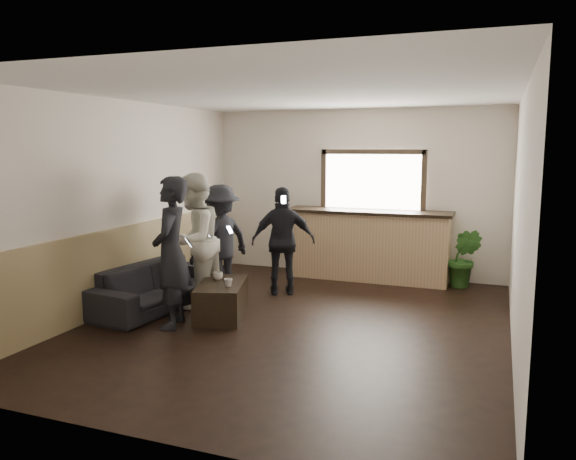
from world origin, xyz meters
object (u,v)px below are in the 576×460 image
at_px(coffee_table, 221,300).
at_px(cup_b, 228,282).
at_px(potted_plant, 464,258).
at_px(person_d, 283,241).
at_px(sofa, 158,286).
at_px(person_a, 171,253).
at_px(bar_counter, 368,241).
at_px(cup_a, 218,276).
at_px(person_b, 194,241).
at_px(person_c, 220,240).

height_order(coffee_table, cup_b, cup_b).
distance_m(potted_plant, person_d, 2.84).
height_order(sofa, person_a, person_a).
bearing_deg(sofa, person_a, -128.26).
height_order(bar_counter, cup_a, bar_counter).
distance_m(person_a, person_b, 0.88).
distance_m(coffee_table, person_d, 1.50).
distance_m(cup_a, cup_b, 0.40).
distance_m(sofa, potted_plant, 4.63).
bearing_deg(sofa, cup_b, -92.97).
bearing_deg(bar_counter, person_b, -127.06).
bearing_deg(person_c, bar_counter, 154.17).
height_order(bar_counter, person_a, bar_counter).
bearing_deg(bar_counter, coffee_table, -115.14).
bearing_deg(potted_plant, bar_counter, 178.28).
bearing_deg(cup_a, bar_counter, 61.38).
bearing_deg(person_b, cup_b, 57.61).
distance_m(person_a, person_d, 2.03).
bearing_deg(person_c, person_b, 21.47).
bearing_deg(cup_a, person_d, 68.83).
xyz_separation_m(bar_counter, cup_b, (-1.12, -2.87, -0.15)).
bearing_deg(person_b, coffee_table, 59.65).
xyz_separation_m(cup_b, person_d, (0.17, 1.47, 0.30)).
relative_size(person_b, person_d, 1.15).
relative_size(coffee_table, person_a, 0.55).
distance_m(coffee_table, cup_b, 0.34).
bearing_deg(potted_plant, sofa, -145.60).
height_order(bar_counter, person_c, bar_counter).
bearing_deg(potted_plant, person_d, -151.30).
xyz_separation_m(sofa, person_d, (1.34, 1.26, 0.50)).
bearing_deg(bar_counter, cup_b, -111.36).
xyz_separation_m(potted_plant, person_a, (-3.19, -3.25, 0.45)).
distance_m(person_b, person_d, 1.37).
distance_m(potted_plant, person_b, 4.16).
bearing_deg(coffee_table, cup_b, -36.89).
relative_size(person_b, person_c, 1.13).
distance_m(sofa, person_d, 1.90).
bearing_deg(potted_plant, person_b, -144.58).
relative_size(bar_counter, person_d, 1.69).
xyz_separation_m(sofa, person_b, (0.45, 0.22, 0.62)).
distance_m(sofa, person_b, 0.79).
bearing_deg(bar_counter, person_c, -137.31).
xyz_separation_m(cup_a, person_d, (0.46, 1.19, 0.30)).
relative_size(coffee_table, cup_a, 7.82).
bearing_deg(person_c, person_a, 27.97).
height_order(coffee_table, person_a, person_a).
bearing_deg(bar_counter, person_a, -116.72).
relative_size(person_a, person_d, 1.15).
relative_size(bar_counter, sofa, 1.32).
bearing_deg(person_b, cup_a, 69.09).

